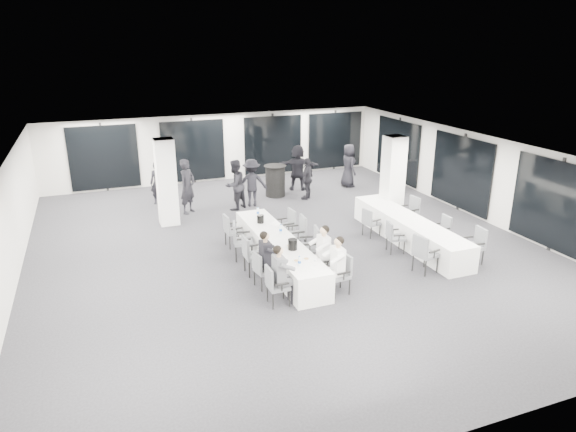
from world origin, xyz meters
name	(u,v)px	position (x,y,z in m)	size (l,w,h in m)	color
room	(298,188)	(0.89, 1.11, 1.39)	(14.04, 16.04, 2.84)	black
column_left	(166,182)	(-2.80, 3.20, 1.40)	(0.60, 0.60, 2.80)	white
column_right	(393,178)	(4.20, 1.00, 1.40)	(0.60, 0.60, 2.80)	white
banquet_table_main	(278,251)	(-0.58, -1.13, 0.38)	(0.90, 5.00, 0.75)	silver
banquet_table_side	(409,230)	(3.55, -1.03, 0.38)	(0.90, 5.00, 0.75)	silver
cocktail_table	(275,181)	(1.50, 4.90, 0.60)	(0.86, 0.86, 1.19)	black
chair_main_left_near	(275,283)	(-1.42, -3.17, 0.53)	(0.47, 0.53, 0.93)	#565A5E
chair_main_left_second	(262,268)	(-1.41, -2.24, 0.52)	(0.52, 0.56, 0.91)	#565A5E
chair_main_left_mid	(251,253)	(-1.42, -1.42, 0.58)	(0.51, 0.58, 1.01)	#565A5E
chair_main_left_fourth	(240,239)	(-1.42, -0.40, 0.60)	(0.64, 0.67, 1.04)	#565A5E
chair_main_left_far	(231,229)	(-1.42, 0.55, 0.55)	(0.51, 0.56, 0.96)	#565A5E
chair_main_right_near	(341,271)	(0.25, -3.16, 0.55)	(0.52, 0.57, 0.96)	#565A5E
chair_main_right_second	(327,260)	(0.24, -2.39, 0.51)	(0.48, 0.53, 0.89)	#565A5E
chair_main_right_mid	(311,243)	(0.25, -1.39, 0.58)	(0.61, 0.65, 1.02)	#565A5E
chair_main_right_fourth	(298,232)	(0.26, -0.47, 0.59)	(0.56, 0.61, 1.03)	#565A5E
chair_main_right_far	(288,224)	(0.25, 0.35, 0.56)	(0.52, 0.58, 0.97)	#565A5E
chair_side_left_near	(424,252)	(2.71, -2.94, 0.59)	(0.61, 0.65, 1.03)	#565A5E
chair_side_left_mid	(393,235)	(2.72, -1.50, 0.52)	(0.54, 0.57, 0.90)	#565A5E
chair_side_left_far	(370,221)	(2.72, -0.18, 0.50)	(0.52, 0.55, 0.87)	#565A5E
chair_side_right_near	(475,243)	(4.38, -2.91, 0.56)	(0.54, 0.59, 0.98)	#565A5E
chair_side_right_mid	(442,228)	(4.37, -1.52, 0.50)	(0.44, 0.50, 0.87)	#565A5E
chair_side_right_far	(411,210)	(4.38, 0.11, 0.56)	(0.54, 0.59, 0.98)	#565A5E
seated_guest_a	(282,271)	(-1.25, -3.17, 0.81)	(0.50, 0.38, 1.44)	#505257
seated_guest_b	(268,255)	(-1.25, -2.23, 0.81)	(0.50, 0.38, 1.44)	black
seated_guest_c	(335,262)	(0.08, -3.17, 0.81)	(0.50, 0.38, 1.44)	silver
seated_guest_d	(321,250)	(0.08, -2.38, 0.81)	(0.50, 0.38, 1.44)	silver
standing_guest_a	(187,183)	(-1.99, 4.07, 1.07)	(0.78, 0.63, 2.15)	black
standing_guest_b	(235,182)	(-0.37, 3.87, 1.01)	(0.97, 0.59, 2.02)	black
standing_guest_c	(252,180)	(0.30, 4.04, 0.97)	(1.26, 0.64, 1.94)	black
standing_guest_d	(307,176)	(2.48, 4.08, 0.89)	(1.05, 0.59, 1.79)	black
standing_guest_e	(349,163)	(4.73, 5.10, 0.98)	(0.95, 0.58, 1.97)	black
standing_guest_f	(298,164)	(2.62, 5.38, 1.03)	(1.89, 0.73, 2.06)	black
standing_guest_g	(158,180)	(-2.80, 5.50, 0.88)	(0.64, 0.52, 1.76)	black
standing_guest_h	(398,167)	(6.20, 3.77, 0.97)	(0.93, 0.57, 1.93)	#505257
ice_bucket_near	(293,244)	(-0.51, -1.96, 0.88)	(0.24, 0.24, 0.27)	black
ice_bucket_far	(260,219)	(-0.64, 0.20, 0.87)	(0.20, 0.20, 0.23)	black
water_bottle_a	(299,261)	(-0.72, -2.92, 0.86)	(0.07, 0.07, 0.22)	silver
water_bottle_b	(281,229)	(-0.39, -0.80, 0.87)	(0.08, 0.08, 0.24)	silver
water_bottle_c	(258,212)	(-0.52, 0.82, 0.87)	(0.08, 0.08, 0.24)	silver
plate_a	(297,261)	(-0.68, -2.66, 0.76)	(0.21, 0.21, 0.03)	white
plate_b	(306,259)	(-0.43, -2.64, 0.76)	(0.20, 0.20, 0.03)	white
plate_c	(290,246)	(-0.50, -1.74, 0.76)	(0.21, 0.21, 0.03)	white
wine_glass	(315,261)	(-0.39, -3.06, 0.88)	(0.07, 0.07, 0.18)	silver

